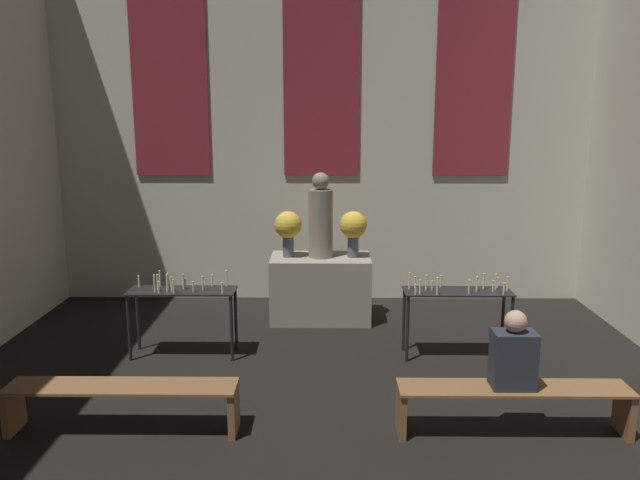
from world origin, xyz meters
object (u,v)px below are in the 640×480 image
(pew_back_left, at_px, (122,397))
(pew_back_right, at_px, (513,399))
(candle_rack_right, at_px, (457,300))
(candle_rack_left, at_px, (182,299))
(altar, at_px, (321,288))
(person_seated, at_px, (514,355))
(flower_vase_left, at_px, (288,227))
(flower_vase_right, at_px, (353,227))
(statue, at_px, (321,219))

(pew_back_left, height_order, pew_back_right, same)
(candle_rack_right, xyz_separation_m, pew_back_left, (-3.23, -1.75, -0.35))
(pew_back_left, bearing_deg, candle_rack_left, 85.66)
(altar, distance_m, candle_rack_left, 2.03)
(altar, height_order, person_seated, person_seated)
(pew_back_left, bearing_deg, flower_vase_left, 67.60)
(flower_vase_right, distance_m, candle_rack_right, 1.81)
(flower_vase_left, relative_size, candle_rack_left, 0.51)
(statue, height_order, pew_back_right, statue)
(candle_rack_left, bearing_deg, person_seated, -28.64)
(pew_back_left, bearing_deg, statue, 61.10)
(flower_vase_left, relative_size, candle_rack_right, 0.51)
(flower_vase_left, relative_size, flower_vase_right, 1.00)
(statue, relative_size, pew_back_left, 0.56)
(flower_vase_left, relative_size, pew_back_left, 0.31)
(candle_rack_right, distance_m, person_seated, 1.76)
(statue, relative_size, flower_vase_left, 1.83)
(altar, relative_size, pew_back_right, 0.66)
(flower_vase_right, relative_size, pew_back_right, 0.31)
(altar, relative_size, flower_vase_right, 2.15)
(altar, relative_size, person_seated, 1.93)
(altar, height_order, flower_vase_left, flower_vase_left)
(flower_vase_left, distance_m, flower_vase_right, 0.85)
(flower_vase_left, bearing_deg, candle_rack_right, -33.30)
(statue, height_order, flower_vase_left, statue)
(candle_rack_left, bearing_deg, pew_back_left, -94.34)
(altar, relative_size, pew_back_left, 0.66)
(flower_vase_left, xyz_separation_m, flower_vase_right, (0.85, 0.00, 0.00))
(statue, xyz_separation_m, candle_rack_right, (1.55, -1.30, -0.70))
(statue, height_order, person_seated, statue)
(altar, distance_m, person_seated, 3.48)
(statue, relative_size, flower_vase_right, 1.83)
(flower_vase_right, bearing_deg, candle_rack_right, -49.17)
(person_seated, bearing_deg, pew_back_right, 0.00)
(candle_rack_right, bearing_deg, candle_rack_left, 179.98)
(flower_vase_right, height_order, person_seated, flower_vase_right)
(flower_vase_right, bearing_deg, statue, -180.00)
(flower_vase_right, xyz_separation_m, person_seated, (1.23, -3.05, -0.53))
(flower_vase_left, bearing_deg, candle_rack_left, -130.93)
(candle_rack_right, bearing_deg, person_seated, -86.31)
(altar, distance_m, statue, 0.94)
(pew_back_left, xyz_separation_m, pew_back_right, (3.37, 0.00, 0.00))
(flower_vase_right, relative_size, candle_rack_left, 0.51)
(flower_vase_left, height_order, candle_rack_right, flower_vase_left)
(flower_vase_right, bearing_deg, person_seated, -67.97)
(altar, relative_size, flower_vase_left, 2.15)
(person_seated, bearing_deg, altar, 118.57)
(flower_vase_left, distance_m, pew_back_left, 3.43)
(flower_vase_right, xyz_separation_m, candle_rack_left, (-1.98, -1.30, -0.59))
(candle_rack_right, bearing_deg, flower_vase_left, 146.70)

